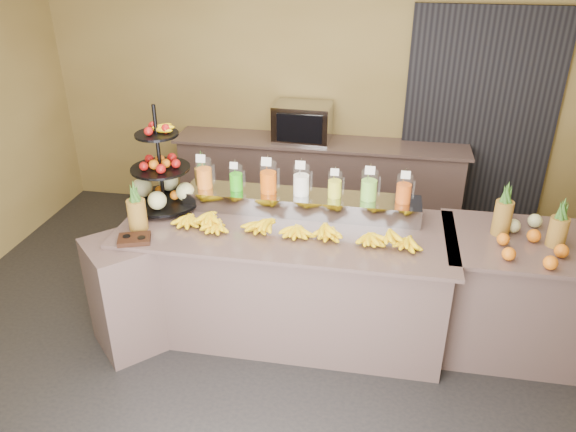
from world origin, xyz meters
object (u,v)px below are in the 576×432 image
(pitcher_tray, at_px, (301,203))
(oven_warmer, at_px, (303,122))
(fruit_stand, at_px, (166,182))
(condiment_caddy, at_px, (134,239))
(banana_heap, at_px, (296,226))
(right_fruit_pile, at_px, (528,236))

(pitcher_tray, height_order, oven_warmer, oven_warmer)
(fruit_stand, height_order, condiment_caddy, fruit_stand)
(pitcher_tray, height_order, banana_heap, banana_heap)
(banana_heap, height_order, condiment_caddy, banana_heap)
(pitcher_tray, xyz_separation_m, condiment_caddy, (-1.10, -0.68, -0.06))
(banana_heap, bearing_deg, condiment_caddy, -164.19)
(fruit_stand, xyz_separation_m, oven_warmer, (0.82, 1.76, -0.02))
(fruit_stand, relative_size, right_fruit_pile, 1.70)
(banana_heap, height_order, fruit_stand, fruit_stand)
(condiment_caddy, distance_m, right_fruit_pile, 2.78)
(banana_heap, height_order, right_fruit_pile, right_fruit_pile)
(banana_heap, relative_size, condiment_caddy, 8.43)
(fruit_stand, bearing_deg, banana_heap, -32.75)
(pitcher_tray, distance_m, right_fruit_pile, 1.67)
(fruit_stand, bearing_deg, oven_warmer, 46.54)
(pitcher_tray, relative_size, oven_warmer, 3.16)
(oven_warmer, bearing_deg, condiment_caddy, -107.90)
(fruit_stand, height_order, oven_warmer, fruit_stand)
(right_fruit_pile, bearing_deg, fruit_stand, 176.41)
(banana_heap, distance_m, right_fruit_pile, 1.63)
(pitcher_tray, height_order, fruit_stand, fruit_stand)
(right_fruit_pile, bearing_deg, oven_warmer, 134.55)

